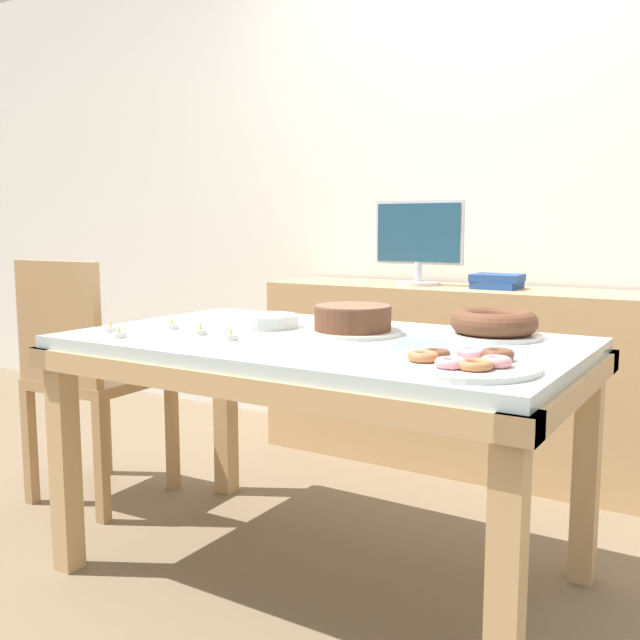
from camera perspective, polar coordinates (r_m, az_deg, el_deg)
ground_plane at (r=2.33m, az=0.09°, el=-19.62°), size 12.00×12.00×0.00m
wall_back at (r=3.46m, az=13.68°, el=11.23°), size 8.00×0.10×2.60m
dining_table at (r=2.12m, az=0.09°, el=-3.85°), size 1.50×0.90×0.74m
chair at (r=2.85m, az=-18.29°, el=-3.78°), size 0.44×0.44×0.94m
sideboard at (r=3.23m, az=11.51°, el=-4.49°), size 1.84×0.44×0.80m
computer_monitor at (r=3.25m, az=7.88°, el=6.12°), size 0.42×0.20×0.38m
book_stack at (r=3.13m, az=13.99°, el=3.02°), size 0.21×0.18×0.06m
cake_chocolate_round at (r=2.15m, az=2.64°, el=-0.05°), size 0.30×0.30×0.09m
cake_golden_bundt at (r=2.14m, az=13.74°, el=-0.35°), size 0.28×0.28×0.08m
pastry_platter at (r=1.66m, az=11.52°, el=-3.41°), size 0.34×0.34×0.04m
plate_stack at (r=2.31m, az=-4.34°, el=-0.07°), size 0.21×0.21×0.04m
tealight_left_edge at (r=2.31m, az=-11.75°, el=-0.45°), size 0.04×0.04×0.04m
tealight_near_cakes at (r=2.16m, az=-15.75°, el=-1.11°), size 0.04×0.04×0.04m
tealight_near_front at (r=2.17m, az=-9.54°, el=-0.91°), size 0.04×0.04×0.04m
tealight_centre at (r=2.28m, az=-16.41°, el=-0.70°), size 0.04×0.04×0.04m
tealight_right_edge at (r=2.05m, az=-7.14°, el=-1.33°), size 0.04×0.04×0.04m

